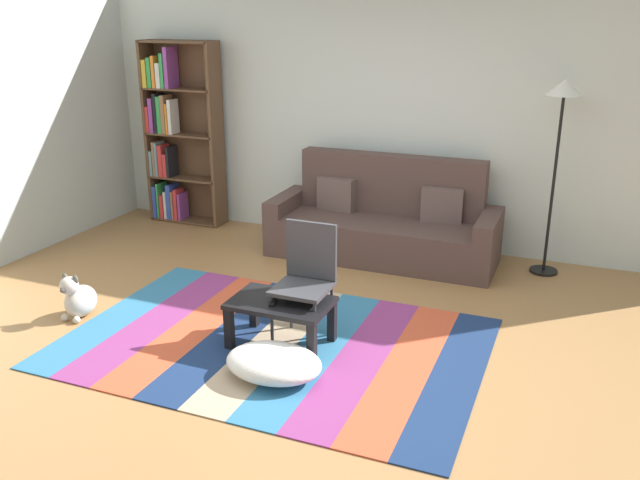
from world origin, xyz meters
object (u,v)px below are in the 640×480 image
object	(u,v)px
bookshelf	(175,136)
pouf	(274,363)
standing_lamp	(562,114)
folding_chair	(306,272)
dog	(78,299)
couch	(384,224)
coffee_table	(281,309)
tv_remote	(273,302)

from	to	relation	value
bookshelf	pouf	xyz separation A→B (m)	(2.60, -2.85, -0.90)
standing_lamp	folding_chair	size ratio (longest dim) A/B	2.01
folding_chair	standing_lamp	bearing A→B (deg)	84.29
bookshelf	dog	world-z (taller)	bookshelf
dog	standing_lamp	distance (m)	4.43
standing_lamp	folding_chair	distance (m)	2.79
bookshelf	folding_chair	size ratio (longest dim) A/B	2.29
couch	coffee_table	world-z (taller)	couch
bookshelf	tv_remote	world-z (taller)	bookshelf
couch	bookshelf	xyz separation A→B (m)	(-2.60, 0.28, 0.67)
coffee_table	tv_remote	distance (m)	0.10
couch	pouf	xyz separation A→B (m)	(0.00, -2.57, -0.23)
standing_lamp	coffee_table	bearing A→B (deg)	-126.80
standing_lamp	tv_remote	size ratio (longest dim) A/B	12.05
coffee_table	standing_lamp	bearing A→B (deg)	53.20
bookshelf	standing_lamp	distance (m)	4.19
dog	folding_chair	size ratio (longest dim) A/B	0.44
pouf	tv_remote	bearing A→B (deg)	115.51
folding_chair	bookshelf	bearing A→B (deg)	170.67
couch	folding_chair	size ratio (longest dim) A/B	2.51
dog	pouf	bearing A→B (deg)	-7.99
couch	tv_remote	size ratio (longest dim) A/B	15.07
couch	coffee_table	xyz separation A→B (m)	(-0.15, -2.13, -0.04)
dog	folding_chair	world-z (taller)	folding_chair
tv_remote	coffee_table	bearing A→B (deg)	42.30
folding_chair	pouf	bearing A→B (deg)	-56.56
bookshelf	coffee_table	world-z (taller)	bookshelf
bookshelf	pouf	size ratio (longest dim) A/B	3.04
couch	folding_chair	xyz separation A→B (m)	(-0.02, -1.94, 0.20)
coffee_table	folding_chair	bearing A→B (deg)	56.31
couch	folding_chair	distance (m)	1.95
couch	dog	xyz separation A→B (m)	(-1.88, -2.30, -0.18)
bookshelf	tv_remote	bearing A→B (deg)	-45.52
couch	standing_lamp	size ratio (longest dim) A/B	1.25
dog	folding_chair	distance (m)	1.94
bookshelf	dog	size ratio (longest dim) A/B	5.19
tv_remote	folding_chair	world-z (taller)	folding_chair
pouf	standing_lamp	size ratio (longest dim) A/B	0.37
bookshelf	pouf	distance (m)	3.96
dog	coffee_table	bearing A→B (deg)	5.75
coffee_table	folding_chair	world-z (taller)	folding_chair
dog	tv_remote	size ratio (longest dim) A/B	2.65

